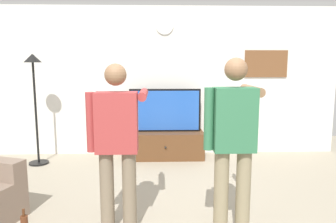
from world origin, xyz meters
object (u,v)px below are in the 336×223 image
(floor_lamp, at_px, (34,86))
(person_standing_nearer_couch, at_px, (233,139))
(television, at_px, (165,110))
(person_standing_nearer_lamp, at_px, (117,139))
(wall_clock, at_px, (165,26))
(tv_stand, at_px, (165,145))
(framed_picture, at_px, (266,64))

(floor_lamp, distance_m, person_standing_nearer_couch, 3.64)
(television, xyz_separation_m, floor_lamp, (-2.15, -0.34, 0.46))
(person_standing_nearer_couch, bearing_deg, television, 101.88)
(television, distance_m, person_standing_nearer_couch, 2.80)
(television, height_order, person_standing_nearer_couch, person_standing_nearer_couch)
(person_standing_nearer_lamp, bearing_deg, wall_clock, 79.34)
(floor_lamp, bearing_deg, person_standing_nearer_lamp, -54.25)
(television, relative_size, wall_clock, 4.06)
(tv_stand, height_order, television, television)
(wall_clock, bearing_deg, framed_picture, 0.15)
(floor_lamp, bearing_deg, framed_picture, 8.31)
(tv_stand, bearing_deg, floor_lamp, -172.29)
(wall_clock, height_order, floor_lamp, wall_clock)
(person_standing_nearer_lamp, bearing_deg, television, 78.36)
(wall_clock, bearing_deg, person_standing_nearer_couch, -79.07)
(television, bearing_deg, person_standing_nearer_couch, -78.12)
(television, height_order, wall_clock, wall_clock)
(tv_stand, bearing_deg, television, 90.00)
(television, xyz_separation_m, framed_picture, (1.86, 0.25, 0.82))
(floor_lamp, bearing_deg, tv_stand, 7.71)
(television, distance_m, person_standing_nearer_lamp, 2.64)
(tv_stand, xyz_separation_m, framed_picture, (1.86, 0.30, 1.44))
(framed_picture, distance_m, person_standing_nearer_couch, 3.32)
(floor_lamp, height_order, person_standing_nearer_couch, floor_lamp)
(tv_stand, xyz_separation_m, person_standing_nearer_lamp, (-0.53, -2.53, 0.71))
(television, bearing_deg, tv_stand, -90.00)
(floor_lamp, bearing_deg, television, 8.93)
(framed_picture, height_order, person_standing_nearer_lamp, framed_picture)
(floor_lamp, height_order, person_standing_nearer_lamp, floor_lamp)
(wall_clock, bearing_deg, television, -90.00)
(framed_picture, distance_m, floor_lamp, 4.07)
(framed_picture, relative_size, person_standing_nearer_couch, 0.45)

